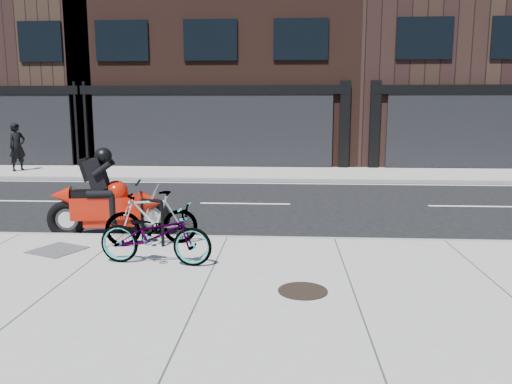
# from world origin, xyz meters

# --- Properties ---
(ground) EXTENTS (120.00, 120.00, 0.00)m
(ground) POSITION_xyz_m (0.00, 0.00, 0.00)
(ground) COLOR black
(ground) RESTS_ON ground
(sidewalk_near) EXTENTS (60.00, 6.00, 0.13)m
(sidewalk_near) POSITION_xyz_m (0.00, -5.00, 0.07)
(sidewalk_near) COLOR gray
(sidewalk_near) RESTS_ON ground
(sidewalk_far) EXTENTS (60.00, 3.50, 0.13)m
(sidewalk_far) POSITION_xyz_m (0.00, 7.75, 0.07)
(sidewalk_far) COLOR gray
(sidewalk_far) RESTS_ON ground
(building_midwest) EXTENTS (10.00, 10.00, 12.00)m
(building_midwest) POSITION_xyz_m (-12.00, 14.50, 6.00)
(building_midwest) COLOR black
(building_midwest) RESTS_ON ground
(building_center) EXTENTS (12.00, 10.00, 14.50)m
(building_center) POSITION_xyz_m (-2.00, 14.50, 7.25)
(building_center) COLOR black
(building_center) RESTS_ON ground
(building_mideast) EXTENTS (12.00, 10.00, 12.50)m
(building_mideast) POSITION_xyz_m (10.00, 14.50, 6.25)
(building_mideast) COLOR black
(building_mideast) RESTS_ON ground
(bike_rack) EXTENTS (0.46, 0.23, 0.82)m
(bike_rack) POSITION_xyz_m (-1.25, -2.60, 0.61)
(bike_rack) COLOR black
(bike_rack) RESTS_ON sidewalk_near
(bicycle_front) EXTENTS (1.83, 0.78, 0.94)m
(bicycle_front) POSITION_xyz_m (-0.91, -3.67, 0.60)
(bicycle_front) COLOR gray
(bicycle_front) RESTS_ON sidewalk_near
(bicycle_rear) EXTENTS (1.66, 0.87, 0.96)m
(bicycle_rear) POSITION_xyz_m (-1.25, -2.60, 0.61)
(bicycle_rear) COLOR gray
(bicycle_rear) RESTS_ON sidewalk_near
(motorcycle) EXTENTS (2.37, 0.79, 1.78)m
(motorcycle) POSITION_xyz_m (-2.29, -1.58, 0.72)
(motorcycle) COLOR black
(motorcycle) RESTS_ON ground
(pedestrian) EXTENTS (0.71, 0.80, 1.84)m
(pedestrian) POSITION_xyz_m (-9.23, 7.49, 1.05)
(pedestrian) COLOR black
(pedestrian) RESTS_ON sidewalk_far
(manhole_cover) EXTENTS (0.79, 0.79, 0.02)m
(manhole_cover) POSITION_xyz_m (1.33, -4.71, 0.14)
(manhole_cover) COLOR black
(manhole_cover) RESTS_ON sidewalk_near
(utility_grate) EXTENTS (0.99, 0.99, 0.02)m
(utility_grate) POSITION_xyz_m (-2.78, -3.04, 0.14)
(utility_grate) COLOR #444547
(utility_grate) RESTS_ON sidewalk_near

